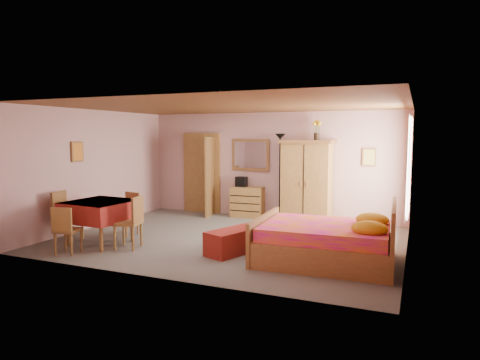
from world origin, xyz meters
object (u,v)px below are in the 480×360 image
at_px(chair_north, 126,214).
at_px(chair_west, 69,216).
at_px(stereo, 241,182).
at_px(chair_south, 68,230).
at_px(sunflower_vase, 317,130).
at_px(chair_east, 128,222).
at_px(wall_mirror, 250,155).
at_px(dining_table, 101,222).
at_px(floor_lamp, 280,177).
at_px(chest_of_drawers, 247,202).
at_px(bed, 325,231).
at_px(bench, 238,240).
at_px(wardrobe, 307,182).

height_order(chair_north, chair_west, chair_west).
distance_m(stereo, chair_south, 4.58).
xyz_separation_m(sunflower_vase, chair_east, (-2.62, -3.56, -1.69)).
bearing_deg(wall_mirror, chair_south, -107.48).
bearing_deg(dining_table, stereo, 68.83).
xyz_separation_m(floor_lamp, dining_table, (-2.40, -3.54, -0.63)).
bearing_deg(chest_of_drawers, dining_table, -117.45).
distance_m(bed, bench, 1.55).
relative_size(bench, chair_south, 1.50).
bearing_deg(chair_east, wardrobe, -46.32).
bearing_deg(dining_table, bed, 6.92).
distance_m(stereo, chair_west, 4.21).
xyz_separation_m(floor_lamp, sunflower_vase, (0.88, -0.02, 1.12)).
xyz_separation_m(floor_lamp, bed, (1.73, -3.03, -0.54)).
height_order(wardrobe, chair_north, wardrobe).
relative_size(bed, chair_south, 2.61).
relative_size(chest_of_drawers, floor_lamp, 0.38).
bearing_deg(floor_lamp, sunflower_vase, -1.32).
relative_size(stereo, chair_south, 0.32).
bearing_deg(bench, chair_north, 173.75).
distance_m(bed, chair_west, 4.91).
bearing_deg(dining_table, chair_north, 90.28).
height_order(stereo, bed, stereo).
distance_m(chest_of_drawers, stereo, 0.54).
height_order(floor_lamp, sunflower_vase, sunflower_vase).
relative_size(wall_mirror, chair_north, 1.16).
height_order(wall_mirror, floor_lamp, floor_lamp).
relative_size(wardrobe, chair_east, 2.04).
relative_size(bed, bench, 1.74).
xyz_separation_m(chair_south, chair_west, (-0.67, 0.70, 0.06)).
distance_m(bed, dining_table, 4.16).
relative_size(stereo, chair_east, 0.28).
xyz_separation_m(wall_mirror, chair_east, (-0.90, -3.78, -1.08)).
xyz_separation_m(stereo, bed, (2.74, -3.07, -0.38)).
distance_m(bench, dining_table, 2.65).
xyz_separation_m(stereo, sunflower_vase, (1.90, -0.05, 1.28)).
relative_size(chair_west, chair_east, 1.01).
distance_m(wardrobe, bench, 3.11).
relative_size(sunflower_vase, bed, 0.22).
relative_size(floor_lamp, bench, 1.67).
xyz_separation_m(floor_lamp, bench, (0.20, -3.05, -0.83)).
height_order(bed, chair_south, bed).
height_order(wall_mirror, chair_west, wall_mirror).
height_order(chest_of_drawers, wall_mirror, wall_mirror).
bearing_deg(chair_west, chair_north, 127.66).
bearing_deg(sunflower_vase, chair_west, -138.63).
relative_size(wall_mirror, chair_west, 1.05).
relative_size(chair_north, chair_west, 0.91).
xyz_separation_m(sunflower_vase, chair_north, (-3.29, -2.75, -1.73)).
xyz_separation_m(dining_table, chair_west, (-0.75, -0.04, 0.07)).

